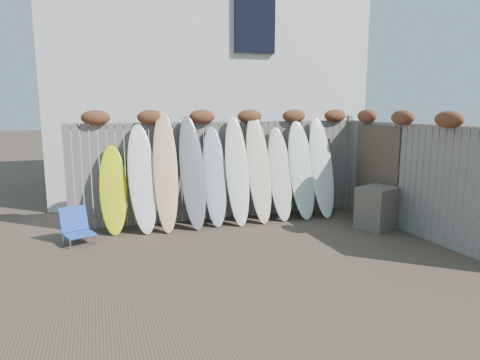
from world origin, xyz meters
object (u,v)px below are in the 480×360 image
object	(u,v)px
beach_chair	(76,226)
lattice_panel	(377,173)
surfboard_0	(113,190)
wooden_crate	(377,208)

from	to	relation	value
beach_chair	lattice_panel	size ratio (longest dim) A/B	0.32
beach_chair	surfboard_0	distance (m)	0.93
lattice_panel	surfboard_0	world-z (taller)	lattice_panel
wooden_crate	surfboard_0	bearing A→B (deg)	164.60
beach_chair	surfboard_0	bearing A→B (deg)	32.90
wooden_crate	lattice_panel	xyz separation A→B (m)	(0.37, 0.56, 0.56)
wooden_crate	surfboard_0	size ratio (longest dim) A/B	0.48
lattice_panel	beach_chair	bearing A→B (deg)	174.96
wooden_crate	surfboard_0	distance (m)	4.95
wooden_crate	lattice_panel	bearing A→B (deg)	56.61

